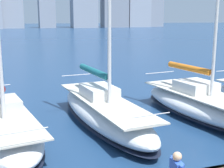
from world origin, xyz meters
TOP-DOWN VIEW (x-y plane):
  - sailboat_orange at (-4.71, -7.36)m, footprint 3.90×9.00m
  - sailboat_teal at (0.50, -7.82)m, footprint 3.32×9.74m
  - sailboat_maroon at (5.12, -7.09)m, footprint 4.04×8.45m

SIDE VIEW (x-z plane):
  - sailboat_maroon at x=5.12m, z-range -4.46..5.81m
  - sailboat_orange at x=-4.71m, z-range -5.64..7.10m
  - sailboat_teal at x=0.50m, z-range -5.63..7.11m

